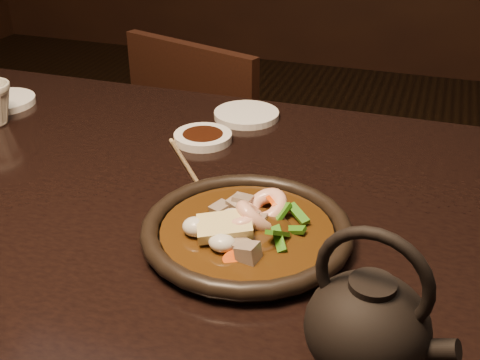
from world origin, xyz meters
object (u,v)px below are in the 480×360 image
(chair, at_px, (222,173))
(teapot, at_px, (368,323))
(table, at_px, (73,247))
(plate, at_px, (247,231))

(chair, bearing_deg, teapot, 136.38)
(chair, relative_size, teapot, 5.30)
(table, relative_size, teapot, 10.55)
(table, relative_size, plate, 6.16)
(chair, bearing_deg, table, 110.87)
(plate, height_order, teapot, teapot)
(table, xyz_separation_m, teapot, (0.43, -0.18, 0.13))
(teapot, bearing_deg, chair, 128.67)
(plate, bearing_deg, table, 177.74)
(table, height_order, plate, plate)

